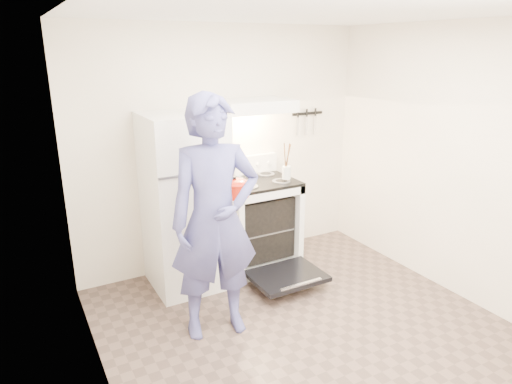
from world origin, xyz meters
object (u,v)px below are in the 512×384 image
at_px(stove_body, 258,224).
at_px(dutch_oven, 234,190).
at_px(refrigerator, 185,203).
at_px(tea_kettle, 227,166).
at_px(person, 215,220).

height_order(stove_body, dutch_oven, dutch_oven).
distance_m(refrigerator, dutch_oven, 0.60).
distance_m(refrigerator, tea_kettle, 0.66).
bearing_deg(refrigerator, stove_body, 1.77).
distance_m(stove_body, person, 1.36).
relative_size(tea_kettle, person, 0.14).
xyz_separation_m(refrigerator, dutch_oven, (0.30, -0.48, 0.21)).
bearing_deg(tea_kettle, dutch_oven, -110.34).
distance_m(stove_body, tea_kettle, 0.71).
height_order(stove_body, tea_kettle, tea_kettle).
bearing_deg(tea_kettle, stove_body, -41.89).
height_order(tea_kettle, dutch_oven, tea_kettle).
height_order(person, dutch_oven, person).
relative_size(stove_body, person, 0.47).
bearing_deg(dutch_oven, refrigerator, 122.08).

